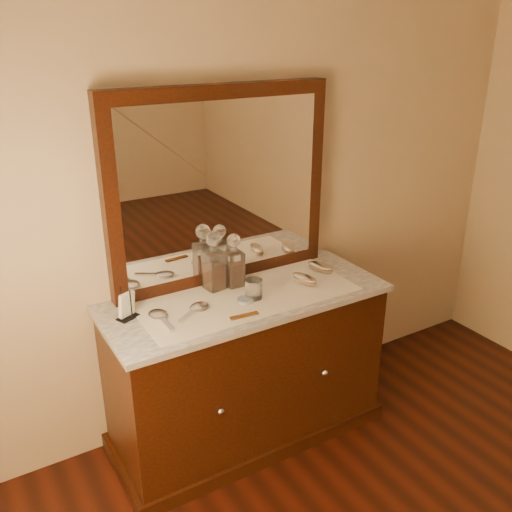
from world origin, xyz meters
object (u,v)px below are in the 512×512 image
brush_far (321,267)px  hand_mirror_outer (160,316)px  decanter_left (214,267)px  brush_near (304,279)px  pin_dish (245,300)px  napkin_rack (127,306)px  hand_mirror_inner (197,308)px  comb (244,316)px  decanter_right (234,266)px  mirror_frame (221,187)px  dresser_cabinet (246,369)px

brush_far → hand_mirror_outer: bearing=-177.2°
decanter_left → brush_near: size_ratio=1.84×
pin_dish → napkin_rack: napkin_rack is taller
hand_mirror_outer → hand_mirror_inner: 0.18m
hand_mirror_outer → hand_mirror_inner: same height
napkin_rack → hand_mirror_outer: napkin_rack is taller
brush_near → hand_mirror_outer: (-0.79, 0.04, -0.01)m
pin_dish → brush_far: brush_far is taller
comb → decanter_right: bearing=74.8°
mirror_frame → brush_far: 0.72m
napkin_rack → decanter_left: bearing=7.8°
comb → brush_near: (0.45, 0.15, 0.02)m
mirror_frame → comb: size_ratio=8.57×
pin_dish → hand_mirror_outer: (-0.42, 0.06, 0.00)m
hand_mirror_outer → napkin_rack: bearing=146.6°
napkin_rack → brush_far: (1.08, -0.03, -0.03)m
decanter_left → pin_dish: bearing=-73.5°
decanter_left → decanter_right: size_ratio=1.10×
decanter_right → hand_mirror_outer: (-0.46, -0.13, -0.10)m
napkin_rack → hand_mirror_outer: (0.12, -0.08, -0.05)m
brush_near → brush_far: 0.19m
mirror_frame → brush_near: size_ratio=7.10×
comb → dresser_cabinet: bearing=64.2°
napkin_rack → hand_mirror_inner: size_ratio=0.70×
mirror_frame → hand_mirror_outer: size_ratio=5.31×
decanter_right → hand_mirror_inner: decanter_right is taller
dresser_cabinet → hand_mirror_inner: (-0.28, -0.02, 0.45)m
dresser_cabinet → brush_far: size_ratio=8.18×
mirror_frame → hand_mirror_inner: size_ratio=5.66×
hand_mirror_inner → pin_dish: bearing=-9.9°
decanter_right → hand_mirror_inner: 0.33m
decanter_right → hand_mirror_outer: 0.49m
brush_near → hand_mirror_outer: bearing=177.4°
comb → decanter_right: (0.12, 0.32, 0.11)m
mirror_frame → napkin_rack: mirror_frame is taller
decanter_left → brush_far: bearing=-9.6°
mirror_frame → brush_near: mirror_frame is taller
brush_far → hand_mirror_outer: 0.96m
napkin_rack → decanter_left: decanter_left is taller
comb → hand_mirror_inner: hand_mirror_inner is taller
decanter_right → hand_mirror_inner: size_ratio=1.34×
dresser_cabinet → brush_near: bearing=-6.6°
napkin_rack → hand_mirror_inner: 0.33m
dresser_cabinet → brush_near: size_ratio=8.29×
brush_near → hand_mirror_inner: bearing=178.3°
decanter_left → hand_mirror_outer: 0.40m
decanter_right → pin_dish: bearing=-102.8°
hand_mirror_inner → comb: bearing=-46.9°
pin_dish → brush_far: size_ratio=0.47×
brush_near → hand_mirror_inner: (-0.61, 0.02, -0.01)m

